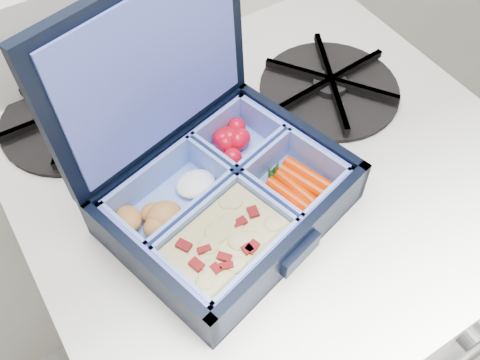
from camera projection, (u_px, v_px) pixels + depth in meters
stove at (254, 300)px, 0.99m from camera, size 0.58×0.58×0.86m
bento_box at (229, 199)px, 0.56m from camera, size 0.28×0.24×0.06m
burner_grate at (330, 83)px, 0.69m from camera, size 0.20×0.20×0.03m
burner_grate_rear at (70, 116)px, 0.66m from camera, size 0.18×0.18×0.02m
fork at (208, 126)px, 0.66m from camera, size 0.08×0.16×0.01m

